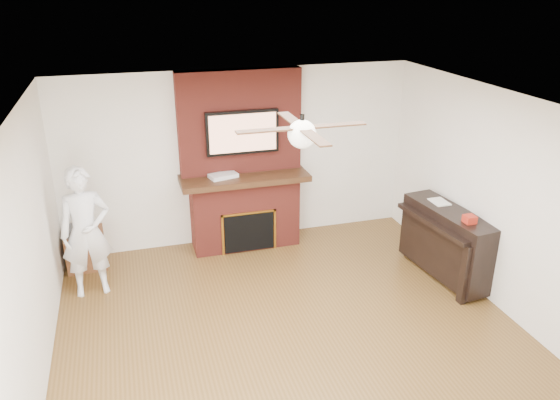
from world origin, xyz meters
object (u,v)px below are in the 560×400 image
object	(u,v)px
fireplace	(243,179)
piano	(447,241)
side_table	(85,247)
person	(86,232)

from	to	relation	value
fireplace	piano	xyz separation A→B (m)	(2.27, -1.67, -0.50)
side_table	piano	bearing A→B (deg)	-22.66
person	piano	bearing A→B (deg)	-17.48
piano	person	bearing A→B (deg)	162.08
fireplace	side_table	xyz separation A→B (m)	(-2.20, -0.07, -0.73)
person	fireplace	bearing A→B (deg)	14.50
person	side_table	distance (m)	0.91
person	side_table	bearing A→B (deg)	91.78
fireplace	side_table	size ratio (longest dim) A/B	4.31
person	piano	size ratio (longest dim) A/B	1.12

